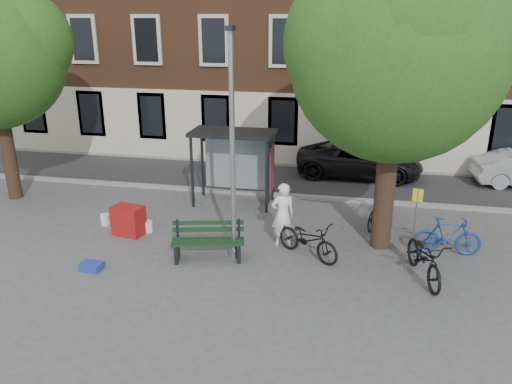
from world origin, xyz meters
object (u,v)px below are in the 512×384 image
Objects in this scene: painter at (283,215)px; red_stand at (129,220)px; car_dark at (359,159)px; bike_d at (379,209)px; bench at (208,243)px; bike_b at (448,236)px; notice_sign at (417,206)px; lamppost at (233,160)px; bike_a at (308,239)px; bus_shelter at (245,151)px; bike_c at (425,258)px.

painter is 4.73m from red_stand.
car_dark reaches higher than red_stand.
bike_d is (2.79, 1.98, -0.37)m from painter.
bench reaches higher than red_stand.
painter is at bearing 90.77° from bike_b.
lamppost is at bearing -150.63° from notice_sign.
bike_d is at bearing -4.22° from bike_a.
lamppost is 9.02m from car_dark.
painter is 1.09m from bike_a.
bus_shelter reaches higher than red_stand.
bike_a is at bearing -144.43° from notice_sign.
bench is (-0.67, -0.25, -2.32)m from lamppost.
lamppost reaches higher than painter.
bike_a is 1.22× the size of notice_sign.
notice_sign is (2.96, 1.52, 0.63)m from bike_a.
car_dark is (-0.67, 5.16, 0.13)m from bike_d.
bike_d reaches higher than bike_b.
lamppost is at bearing 159.12° from car_dark.
painter is at bearing 56.91° from bike_d.
notice_sign is at bearing 21.08° from lamppost.
lamppost is 4.24m from bus_shelter.
bike_c is at bearing -37.76° from bus_shelter.
lamppost is 6.79× the size of red_stand.
car_dark is 3.03× the size of notice_sign.
bike_d is (1.99, 2.59, 0.04)m from bike_a.
lamppost is 3.16× the size of bike_d.
bike_a is 5.52m from red_stand.
bike_b is at bearing 159.88° from painter.
lamppost is at bearing 58.31° from bike_d.
car_dark is at bearing 45.75° from bus_shelter.
notice_sign reaches higher than bike_c.
bike_d reaches higher than bench.
car_dark is (2.11, 7.13, -0.24)m from painter.
bike_d is (4.59, -1.13, -1.34)m from bus_shelter.
bus_shelter reaches higher than bench.
red_stand is (-6.81, -7.32, -0.26)m from car_dark.
notice_sign reaches higher than car_dark.
bike_a is at bearing 0.27° from bench.
lamppost is at bearing -81.57° from bus_shelter.
bike_a is (0.80, -0.61, -0.41)m from painter.
bike_a is (2.00, 0.39, -2.25)m from lamppost.
red_stand is (-2.89, -3.29, -1.47)m from bus_shelter.
lamppost is 5.55m from notice_sign.
notice_sign is (-0.05, 2.15, 0.59)m from bike_c.
red_stand is at bearing 89.98° from bike_b.
bench is at bearing 165.97° from bike_c.
notice_sign reaches higher than red_stand.
painter is 0.98× the size of bike_d.
bench is at bearing 136.69° from bike_a.
lamppost reaches higher than car_dark.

